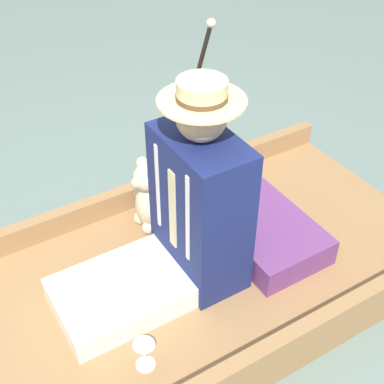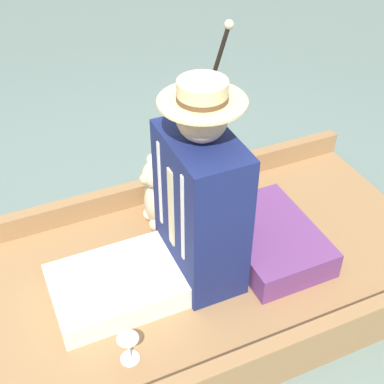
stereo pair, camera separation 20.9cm
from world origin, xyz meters
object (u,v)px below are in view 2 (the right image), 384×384
teddy_bear (157,194)px  seated_person (182,216)px  wine_glass (128,344)px  walking_cane (205,104)px

teddy_bear → seated_person: bearing=176.3°
seated_person → wine_glass: bearing=131.7°
seated_person → teddy_bear: bearing=-4.3°
wine_glass → walking_cane: walking_cane is taller
seated_person → teddy_bear: 0.39m
wine_glass → seated_person: bearing=-47.7°
seated_person → walking_cane: size_ratio=1.00×
walking_cane → wine_glass: bearing=139.8°
seated_person → wine_glass: seated_person is taller
seated_person → wine_glass: 0.53m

